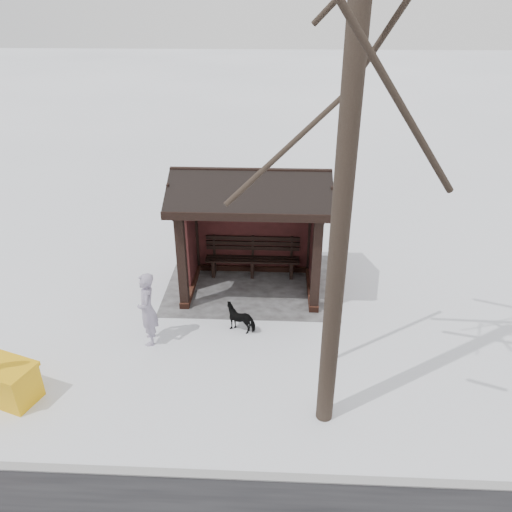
{
  "coord_description": "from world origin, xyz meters",
  "views": [
    {
      "loc": [
        -0.62,
        10.62,
        6.51
      ],
      "look_at": [
        -0.16,
        0.8,
        1.33
      ],
      "focal_mm": 35.0,
      "sensor_mm": 36.0,
      "label": 1
    }
  ],
  "objects_px": {
    "tree_near": "(357,28)",
    "grit_bin": "(9,382)",
    "pedestrian": "(147,309)",
    "bus_shelter": "(251,205)",
    "dog": "(241,317)"
  },
  "relations": [
    {
      "from": "dog",
      "to": "grit_bin",
      "type": "relative_size",
      "value": 0.63
    },
    {
      "from": "bus_shelter",
      "to": "dog",
      "type": "xyz_separation_m",
      "value": [
        0.12,
        1.88,
        -1.86
      ]
    },
    {
      "from": "bus_shelter",
      "to": "dog",
      "type": "distance_m",
      "value": 2.65
    },
    {
      "from": "tree_near",
      "to": "grit_bin",
      "type": "height_order",
      "value": "tree_near"
    },
    {
      "from": "bus_shelter",
      "to": "grit_bin",
      "type": "distance_m",
      "value": 6.13
    },
    {
      "from": "tree_near",
      "to": "pedestrian",
      "type": "height_order",
      "value": "tree_near"
    },
    {
      "from": "pedestrian",
      "to": "grit_bin",
      "type": "relative_size",
      "value": 1.41
    },
    {
      "from": "tree_near",
      "to": "pedestrian",
      "type": "relative_size",
      "value": 5.59
    },
    {
      "from": "grit_bin",
      "to": "dog",
      "type": "bearing_deg",
      "value": -130.9
    },
    {
      "from": "tree_near",
      "to": "grit_bin",
      "type": "relative_size",
      "value": 7.89
    },
    {
      "from": "bus_shelter",
      "to": "grit_bin",
      "type": "height_order",
      "value": "bus_shelter"
    },
    {
      "from": "dog",
      "to": "grit_bin",
      "type": "height_order",
      "value": "grit_bin"
    },
    {
      "from": "grit_bin",
      "to": "pedestrian",
      "type": "bearing_deg",
      "value": -120.72
    },
    {
      "from": "tree_near",
      "to": "pedestrian",
      "type": "xyz_separation_m",
      "value": [
        3.5,
        -1.95,
        -5.35
      ]
    },
    {
      "from": "dog",
      "to": "tree_near",
      "type": "bearing_deg",
      "value": 51.56
    }
  ]
}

